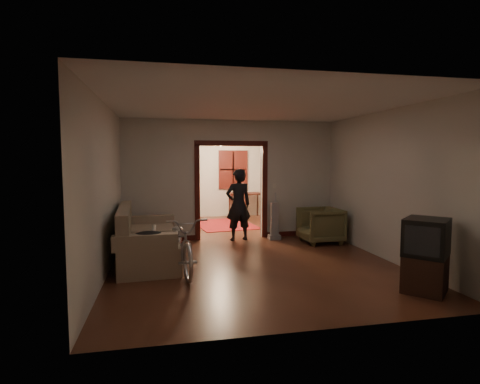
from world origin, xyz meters
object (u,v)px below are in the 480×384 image
object	(u,v)px
armchair	(320,225)
desk	(245,205)
sofa	(148,234)
locker	(167,190)
bicycle	(182,243)
person	(238,205)

from	to	relation	value
armchair	desk	bearing A→B (deg)	-169.33
sofa	locker	size ratio (longest dim) A/B	1.20
sofa	desk	xyz separation A→B (m)	(2.91, 4.90, -0.12)
armchair	bicycle	bearing A→B (deg)	-64.77
person	desk	xyz separation A→B (m)	(0.91, 3.40, -0.44)
sofa	person	world-z (taller)	person
person	armchair	bearing A→B (deg)	151.47
armchair	person	distance (m)	1.92
sofa	person	size ratio (longest dim) A/B	1.34
locker	sofa	bearing A→B (deg)	-91.63
sofa	bicycle	size ratio (longest dim) A/B	1.22
bicycle	armchair	distance (m)	3.55
desk	sofa	bearing A→B (deg)	-110.50
desk	locker	bearing A→B (deg)	-170.10
bicycle	desk	xyz separation A→B (m)	(2.32, 5.61, -0.09)
sofa	desk	distance (m)	5.70
desk	armchair	bearing A→B (deg)	-67.83
armchair	desk	world-z (taller)	armchair
sofa	desk	bearing A→B (deg)	55.84
sofa	bicycle	xyz separation A→B (m)	(0.59, -0.71, -0.03)
sofa	locker	xyz separation A→B (m)	(0.42, 4.91, 0.42)
bicycle	person	world-z (taller)	person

